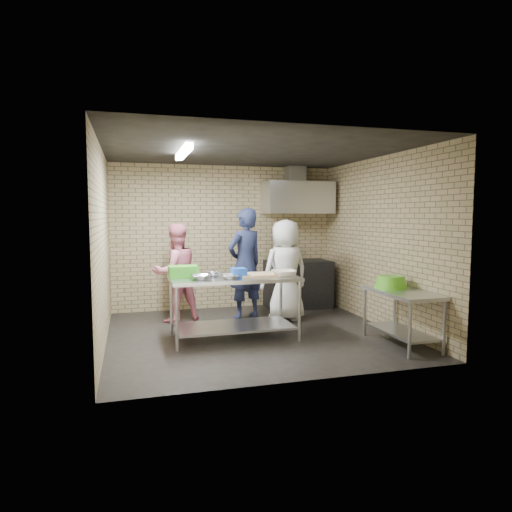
{
  "coord_description": "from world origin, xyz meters",
  "views": [
    {
      "loc": [
        -1.75,
        -6.34,
        1.77
      ],
      "look_at": [
        0.1,
        0.2,
        1.15
      ],
      "focal_mm": 31.4,
      "sensor_mm": 36.0,
      "label": 1
    }
  ],
  "objects_px": {
    "bottle_green": "(316,203)",
    "man_navy": "(245,264)",
    "green_crate": "(183,272)",
    "blue_tub": "(239,273)",
    "green_basin": "(391,282)",
    "woman_white": "(285,270)",
    "woman_pink": "(176,273)",
    "prep_table": "(234,308)",
    "stove": "(298,284)",
    "bottle_red": "(297,202)",
    "side_counter": "(401,318)"
  },
  "relations": [
    {
      "from": "stove",
      "to": "prep_table",
      "type": "bearing_deg",
      "value": -132.75
    },
    {
      "from": "bottle_green",
      "to": "man_navy",
      "type": "relative_size",
      "value": 0.08
    },
    {
      "from": "green_basin",
      "to": "man_navy",
      "type": "height_order",
      "value": "man_navy"
    },
    {
      "from": "prep_table",
      "to": "stove",
      "type": "distance_m",
      "value": 2.48
    },
    {
      "from": "bottle_red",
      "to": "man_navy",
      "type": "relative_size",
      "value": 0.1
    },
    {
      "from": "bottle_green",
      "to": "man_navy",
      "type": "bearing_deg",
      "value": -151.61
    },
    {
      "from": "green_crate",
      "to": "bottle_red",
      "type": "xyz_separation_m",
      "value": [
        2.44,
        1.94,
        1.05
      ]
    },
    {
      "from": "green_crate",
      "to": "blue_tub",
      "type": "height_order",
      "value": "green_crate"
    },
    {
      "from": "side_counter",
      "to": "bottle_red",
      "type": "bearing_deg",
      "value": 97.62
    },
    {
      "from": "stove",
      "to": "green_crate",
      "type": "distance_m",
      "value": 2.98
    },
    {
      "from": "green_basin",
      "to": "woman_pink",
      "type": "height_order",
      "value": "woman_pink"
    },
    {
      "from": "side_counter",
      "to": "stove",
      "type": "xyz_separation_m",
      "value": [
        -0.45,
        2.75,
        0.08
      ]
    },
    {
      "from": "prep_table",
      "to": "bottle_green",
      "type": "distance_m",
      "value": 3.36
    },
    {
      "from": "man_navy",
      "to": "woman_pink",
      "type": "bearing_deg",
      "value": -30.97
    },
    {
      "from": "prep_table",
      "to": "bottle_red",
      "type": "relative_size",
      "value": 10.01
    },
    {
      "from": "woman_white",
      "to": "stove",
      "type": "bearing_deg",
      "value": -131.52
    },
    {
      "from": "stove",
      "to": "woman_white",
      "type": "relative_size",
      "value": 0.71
    },
    {
      "from": "side_counter",
      "to": "blue_tub",
      "type": "relative_size",
      "value": 5.99
    },
    {
      "from": "green_basin",
      "to": "woman_white",
      "type": "relative_size",
      "value": 0.27
    },
    {
      "from": "green_basin",
      "to": "bottle_green",
      "type": "relative_size",
      "value": 3.07
    },
    {
      "from": "man_navy",
      "to": "woman_pink",
      "type": "xyz_separation_m",
      "value": [
        -1.16,
        0.14,
        -0.13
      ]
    },
    {
      "from": "prep_table",
      "to": "green_basin",
      "type": "height_order",
      "value": "green_basin"
    },
    {
      "from": "stove",
      "to": "green_basin",
      "type": "relative_size",
      "value": 2.61
    },
    {
      "from": "stove",
      "to": "green_crate",
      "type": "relative_size",
      "value": 3.0
    },
    {
      "from": "green_basin",
      "to": "woman_white",
      "type": "height_order",
      "value": "woman_white"
    },
    {
      "from": "green_crate",
      "to": "man_navy",
      "type": "xyz_separation_m",
      "value": [
        1.17,
        1.04,
        -0.04
      ]
    },
    {
      "from": "green_crate",
      "to": "man_navy",
      "type": "height_order",
      "value": "man_navy"
    },
    {
      "from": "blue_tub",
      "to": "man_navy",
      "type": "bearing_deg",
      "value": 71.74
    },
    {
      "from": "blue_tub",
      "to": "woman_white",
      "type": "bearing_deg",
      "value": 42.75
    },
    {
      "from": "bottle_red",
      "to": "green_basin",
      "type": "bearing_deg",
      "value": -82.1
    },
    {
      "from": "prep_table",
      "to": "bottle_red",
      "type": "height_order",
      "value": "bottle_red"
    },
    {
      "from": "woman_pink",
      "to": "green_basin",
      "type": "bearing_deg",
      "value": 125.72
    },
    {
      "from": "stove",
      "to": "man_navy",
      "type": "xyz_separation_m",
      "value": [
        -1.22,
        -0.66,
        0.49
      ]
    },
    {
      "from": "side_counter",
      "to": "bottle_green",
      "type": "relative_size",
      "value": 8.0
    },
    {
      "from": "bottle_green",
      "to": "prep_table",
      "type": "bearing_deg",
      "value": -135.98
    },
    {
      "from": "woman_pink",
      "to": "woman_white",
      "type": "relative_size",
      "value": 0.96
    },
    {
      "from": "side_counter",
      "to": "prep_table",
      "type": "bearing_deg",
      "value": 156.55
    },
    {
      "from": "prep_table",
      "to": "side_counter",
      "type": "height_order",
      "value": "prep_table"
    },
    {
      "from": "blue_tub",
      "to": "woman_pink",
      "type": "xyz_separation_m",
      "value": [
        -0.74,
        1.4,
        -0.15
      ]
    },
    {
      "from": "side_counter",
      "to": "blue_tub",
      "type": "distance_m",
      "value": 2.32
    },
    {
      "from": "prep_table",
      "to": "bottle_green",
      "type": "xyz_separation_m",
      "value": [
        2.14,
        2.06,
        1.56
      ]
    },
    {
      "from": "man_navy",
      "to": "stove",
      "type": "bearing_deg",
      "value": -175.56
    },
    {
      "from": "blue_tub",
      "to": "bottle_green",
      "type": "relative_size",
      "value": 1.34
    },
    {
      "from": "green_crate",
      "to": "green_basin",
      "type": "distance_m",
      "value": 2.93
    },
    {
      "from": "side_counter",
      "to": "green_crate",
      "type": "bearing_deg",
      "value": 159.74
    },
    {
      "from": "stove",
      "to": "blue_tub",
      "type": "relative_size",
      "value": 5.99
    },
    {
      "from": "prep_table",
      "to": "blue_tub",
      "type": "distance_m",
      "value": 0.53
    },
    {
      "from": "bottle_red",
      "to": "man_navy",
      "type": "bearing_deg",
      "value": -144.6
    },
    {
      "from": "bottle_red",
      "to": "woman_pink",
      "type": "bearing_deg",
      "value": -162.56
    },
    {
      "from": "bottle_green",
      "to": "woman_white",
      "type": "height_order",
      "value": "bottle_green"
    }
  ]
}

